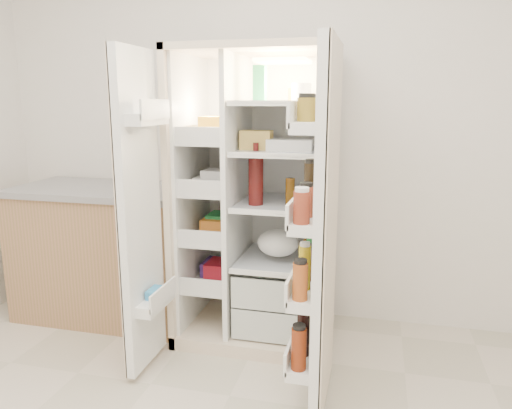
# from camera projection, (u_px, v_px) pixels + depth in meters

# --- Properties ---
(wall_back) EXTENTS (4.00, 0.02, 2.70)m
(wall_back) POSITION_uv_depth(u_px,v_px,m) (276.00, 122.00, 3.27)
(wall_back) COLOR white
(wall_back) RESTS_ON floor
(refrigerator) EXTENTS (0.92, 0.70, 1.80)m
(refrigerator) POSITION_uv_depth(u_px,v_px,m) (260.00, 221.00, 3.07)
(refrigerator) COLOR beige
(refrigerator) RESTS_ON floor
(freezer_door) EXTENTS (0.15, 0.40, 1.72)m
(freezer_door) POSITION_uv_depth(u_px,v_px,m) (140.00, 215.00, 2.59)
(freezer_door) COLOR white
(freezer_door) RESTS_ON floor
(fridge_door) EXTENTS (0.17, 0.58, 1.72)m
(fridge_door) POSITION_uv_depth(u_px,v_px,m) (321.00, 235.00, 2.28)
(fridge_door) COLOR white
(fridge_door) RESTS_ON floor
(kitchen_counter) EXTENTS (1.26, 0.67, 0.92)m
(kitchen_counter) POSITION_uv_depth(u_px,v_px,m) (110.00, 251.00, 3.38)
(kitchen_counter) COLOR #9F704F
(kitchen_counter) RESTS_ON floor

